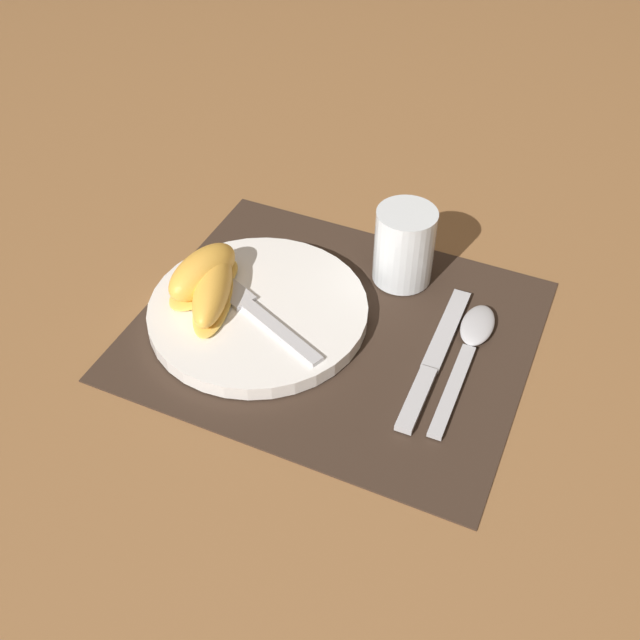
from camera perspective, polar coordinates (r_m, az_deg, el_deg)
ground_plane at (r=0.79m, az=1.10°, el=-0.77°), size 3.00×3.00×0.00m
placemat at (r=0.79m, az=1.10°, el=-0.67°), size 0.41×0.34×0.00m
plate at (r=0.80m, az=-4.72°, el=0.69°), size 0.23×0.23×0.02m
juice_glass at (r=0.83m, az=6.41°, el=5.34°), size 0.07×0.07×0.09m
knife at (r=0.76m, az=8.66°, el=-2.97°), size 0.02×0.21×0.01m
spoon at (r=0.79m, az=11.45°, el=-1.61°), size 0.03×0.19×0.01m
fork at (r=0.79m, az=-5.25°, el=0.93°), size 0.17×0.09×0.00m
citrus_wedge_0 at (r=0.81m, az=-8.92°, el=3.48°), size 0.07×0.11×0.04m
citrus_wedge_1 at (r=0.80m, az=-8.16°, el=2.23°), size 0.08×0.13×0.04m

